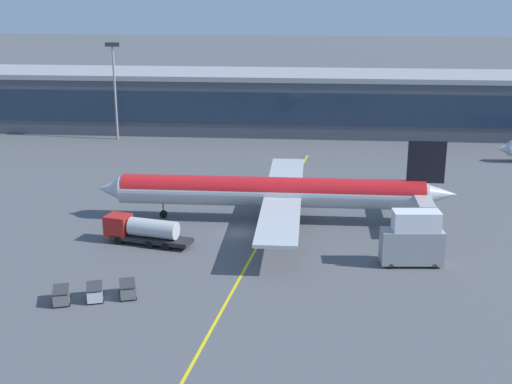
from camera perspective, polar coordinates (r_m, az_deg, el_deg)
name	(u,v)px	position (r m, az deg, el deg)	size (l,w,h in m)	color
ground_plane	(239,232)	(86.54, -1.40, -3.38)	(700.00, 700.00, 0.00)	#515459
apron_lead_in_line	(268,228)	(88.12, 0.96, -3.00)	(0.30, 80.00, 0.01)	yellow
terminal_building	(292,102)	(146.67, 3.01, 7.51)	(206.81, 18.61, 12.32)	#424751
main_airliner	(274,192)	(89.60, 1.49, 0.02)	(46.99, 37.46, 11.15)	#B2B7BC
fuel_tanker	(142,230)	(83.45, -9.41, -3.12)	(11.09, 4.85, 3.25)	#232326
catering_lift	(413,239)	(77.66, 12.90, -3.83)	(6.98, 3.05, 6.30)	gray
baggage_cart_0	(61,295)	(70.50, -15.87, -8.25)	(2.29, 2.99, 1.48)	#595B60
baggage_cart_1	(95,292)	(70.35, -13.25, -8.10)	(2.29, 2.99, 1.48)	#B2B7BC
baggage_cart_2	(128,289)	(70.35, -10.62, -7.93)	(2.29, 2.99, 1.48)	#595B60
apron_light_mast_0	(115,82)	(139.69, -11.67, 8.92)	(2.80, 0.50, 19.18)	gray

